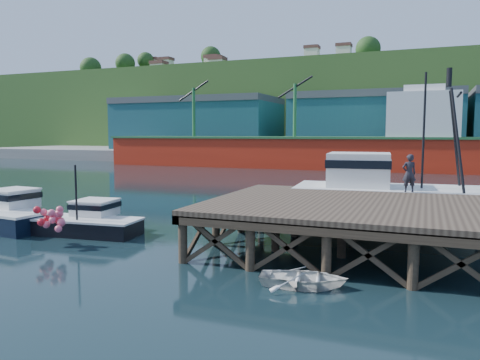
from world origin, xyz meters
The scene contains 12 objects.
ground centered at (0.00, 0.00, 0.00)m, with size 300.00×300.00×0.00m, color black.
wharf centered at (5.50, -0.19, 1.94)m, with size 12.00×10.00×2.62m.
far_quay centered at (0.00, 70.00, 1.00)m, with size 160.00×40.00×2.00m, color gray.
warehouse_left centered at (-35.00, 65.00, 6.50)m, with size 32.00×16.00×9.00m, color #1B5A5A.
warehouse_mid centered at (0.00, 65.00, 6.50)m, with size 28.00×16.00×9.00m, color #1B5A5A.
cargo_ship centered at (-8.46, 48.00, 3.31)m, with size 55.50×10.00×13.75m.
hillside centered at (0.00, 100.00, 11.00)m, with size 220.00×50.00×22.00m, color #2D511E.
boat_navy centered at (-12.71, -2.36, 0.81)m, with size 6.63×3.77×4.03m.
boat_black centered at (-7.41, -1.73, 0.66)m, with size 5.98×4.99×3.58m.
trawler centered at (7.60, 6.50, 1.72)m, with size 12.84×5.53×8.37m.
dinghy centered at (4.96, -5.80, 0.30)m, with size 2.10×2.94×0.61m, color white.
dockworker centered at (7.84, 4.40, 3.10)m, with size 0.71×0.47×1.95m, color #222129.
Camera 1 is at (8.64, -20.69, 5.11)m, focal length 35.00 mm.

